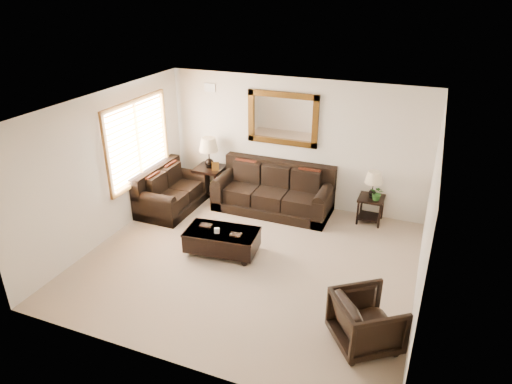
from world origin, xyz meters
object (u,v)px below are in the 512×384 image
at_px(sofa, 274,194).
at_px(loveseat, 170,193).
at_px(armchair, 367,319).
at_px(end_table_right, 373,189).
at_px(coffee_table, 222,239).
at_px(end_table_left, 209,158).

bearing_deg(sofa, loveseat, -159.79).
bearing_deg(loveseat, armchair, -119.20).
height_order(sofa, armchair, sofa).
bearing_deg(end_table_right, coffee_table, -136.53).
bearing_deg(end_table_left, end_table_right, 1.00).
height_order(end_table_left, coffee_table, end_table_left).
bearing_deg(armchair, sofa, 0.89).
bearing_deg(armchair, loveseat, 24.80).
bearing_deg(sofa, coffee_table, -98.03).
height_order(end_table_right, armchair, end_table_right).
relative_size(end_table_right, armchair, 1.32).
height_order(coffee_table, armchair, armchair).
xyz_separation_m(sofa, armchair, (2.46, -3.28, 0.05)).
height_order(loveseat, end_table_right, end_table_right).
bearing_deg(coffee_table, armchair, -32.14).
distance_m(end_table_right, coffee_table, 3.12).
distance_m(end_table_left, armchair, 5.29).
distance_m(sofa, armchair, 4.10).
height_order(loveseat, coffee_table, loveseat).
distance_m(end_table_left, coffee_table, 2.51).
xyz_separation_m(loveseat, armchair, (4.52, -2.52, 0.08)).
xyz_separation_m(sofa, loveseat, (-2.05, -0.76, -0.03)).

